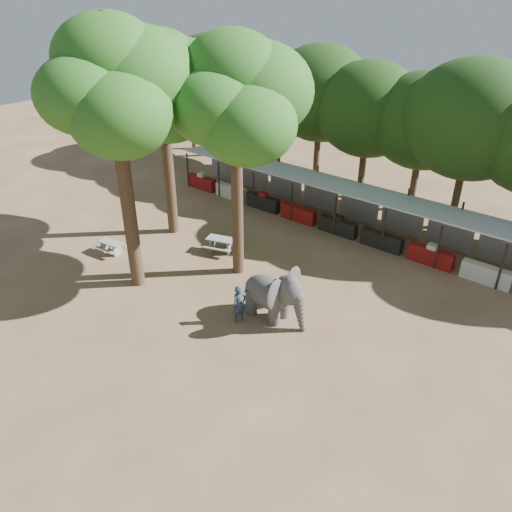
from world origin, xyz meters
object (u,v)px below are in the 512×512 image
Objects in this scene: yard_tree_left at (162,86)px; handler at (239,304)px; picnic_table_near at (111,246)px; picnic_table_far at (221,243)px; yard_tree_center at (114,87)px; elephant at (275,294)px; yard_tree_back at (236,98)px.

handler is (9.01, -4.35, -7.33)m from yard_tree_left.
picnic_table_far reaches higher than picnic_table_near.
yard_tree_center is (3.00, -5.00, 1.01)m from yard_tree_left.
picnic_table_far is at bearing 65.56° from handler.
elephant is 6.71m from picnic_table_far.
yard_tree_left is at bearing 75.78° from picnic_table_near.
yard_tree_center is 10.30m from handler.
yard_tree_back is 7.52× the size of picnic_table_near.
yard_tree_center reaches higher than elephant.
handler is at bearing -25.77° from yard_tree_left.
picnic_table_far is at bearing 77.86° from yard_tree_center.
yard_tree_back is (6.00, -1.00, 0.34)m from yard_tree_left.
yard_tree_back reaches higher than picnic_table_near.
yard_tree_left is at bearing 79.45° from handler.
elephant is at bearing -28.68° from yard_tree_back.
yard_tree_left reaches higher than picnic_table_near.
yard_tree_left is 12.40m from handler.
picnic_table_far is (4.46, 3.95, 0.07)m from picnic_table_near.
elephant reaches higher than handler.
elephant is (4.01, -2.19, -7.32)m from yard_tree_back.
picnic_table_near is at bearing 104.11° from handler.
yard_tree_back is at bearing 17.87° from picnic_table_near.
handler is (3.01, -3.35, -7.67)m from yard_tree_back.
picnic_table_far is (-4.98, 4.13, -0.36)m from handler.
elephant reaches higher than picnic_table_near.
picnic_table_far is (-5.98, 2.97, -0.71)m from elephant.
yard_tree_back is 3.58× the size of elephant.
yard_tree_left is 8.68m from picnic_table_far.
handler is 6.48m from picnic_table_far.
handler is at bearing -9.47° from picnic_table_near.
yard_tree_center is at bearing -126.86° from yard_tree_back.
yard_tree_left is 7.30× the size of picnic_table_near.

